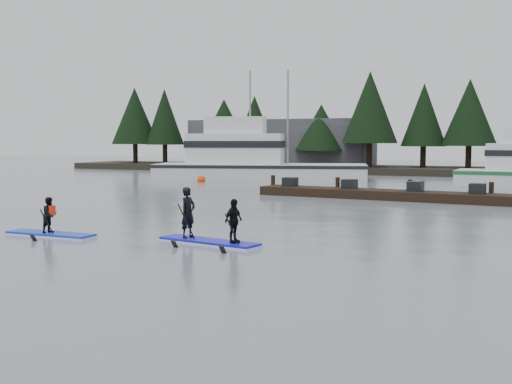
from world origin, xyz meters
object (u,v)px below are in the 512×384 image
at_px(fishing_boat_large, 254,170).
at_px(floating_dock, 386,195).
at_px(paddleboard_solo, 50,224).
at_px(paddleboard_duo, 209,225).

xyz_separation_m(fishing_boat_large, floating_dock, (12.91, -12.33, -0.46)).
relative_size(paddleboard_solo, paddleboard_duo, 0.92).
bearing_deg(fishing_boat_large, paddleboard_solo, -94.60).
height_order(fishing_boat_large, floating_dock, fishing_boat_large).
height_order(fishing_boat_large, paddleboard_duo, fishing_boat_large).
height_order(floating_dock, paddleboard_duo, paddleboard_duo).
bearing_deg(floating_dock, paddleboard_solo, -106.77).
distance_m(floating_dock, paddleboard_duo, 16.25).
xyz_separation_m(floating_dock, paddleboard_solo, (-7.00, -16.84, 0.15)).
bearing_deg(paddleboard_duo, paddleboard_solo, -161.86).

